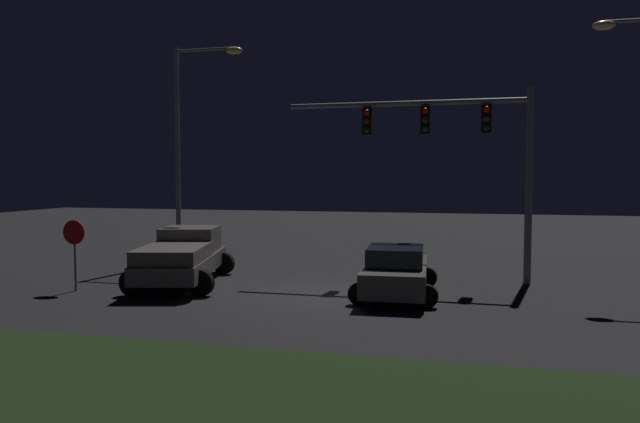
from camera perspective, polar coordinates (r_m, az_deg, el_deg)
The scene contains 7 objects.
ground_plane at distance 17.96m, azimuth -0.28°, elevation -8.02°, with size 80.00×80.00×0.00m, color black.
grass_median at distance 9.78m, azimuth -14.02°, elevation -17.82°, with size 20.47×5.76×0.10m, color black.
pickup_truck at distance 19.92m, azimuth -13.33°, elevation -4.06°, with size 3.71×5.72×1.80m.
car_sedan at distance 17.52m, azimuth 7.50°, elevation -5.89°, with size 2.64×4.49×1.51m.
traffic_signal_gantry at distance 20.22m, azimuth 13.09°, elevation 7.13°, with size 8.32×0.56×6.50m.
street_lamp_left at distance 24.71m, azimuth -12.72°, elevation 8.03°, with size 3.02×0.44×8.90m.
stop_sign at distance 19.53m, azimuth -23.11°, elevation -2.74°, with size 0.76×0.08×2.23m.
Camera 1 is at (4.31, -17.07, 3.59)m, focal length 32.39 mm.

